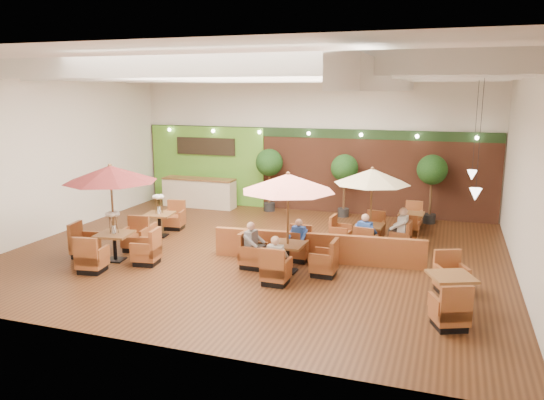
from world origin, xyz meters
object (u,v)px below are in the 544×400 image
at_px(table_0, 112,196).
at_px(diner_2, 253,240).
at_px(table_2, 372,193).
at_px(diner_1, 298,235).
at_px(booth_divider, 317,248).
at_px(service_counter, 199,193).
at_px(table_5, 411,224).
at_px(topiary_0, 269,165).
at_px(diner_0, 276,255).
at_px(topiary_2, 432,172).
at_px(table_3, 159,221).
at_px(table_4, 450,293).
at_px(diner_4, 401,225).
at_px(topiary_1, 344,170).
at_px(table_1, 288,204).
at_px(diner_3, 366,230).

bearing_deg(table_0, diner_2, 1.82).
distance_m(table_2, diner_1, 2.74).
bearing_deg(booth_divider, table_0, -167.55).
xyz_separation_m(service_counter, table_5, (8.48, -1.48, -0.24)).
relative_size(table_5, topiary_0, 0.97).
distance_m(diner_0, diner_2, 1.37).
bearing_deg(diner_1, topiary_2, -113.49).
height_order(table_3, topiary_2, topiary_2).
bearing_deg(table_4, table_5, 78.65).
bearing_deg(diner_4, diner_0, 153.44).
xyz_separation_m(service_counter, topiary_1, (5.89, 0.20, 1.17)).
bearing_deg(table_1, topiary_2, 64.66).
bearing_deg(table_0, table_2, 20.57).
height_order(table_2, diner_0, table_2).
xyz_separation_m(table_0, table_3, (-0.13, 2.61, -1.35)).
distance_m(diner_3, diner_4, 1.27).
xyz_separation_m(service_counter, table_1, (5.74, -6.38, 1.22)).
bearing_deg(topiary_0, diner_3, -45.52).
height_order(topiary_0, diner_4, topiary_0).
xyz_separation_m(table_2, diner_1, (-1.70, -1.93, -0.96)).
xyz_separation_m(table_2, diner_2, (-2.67, -2.90, -0.93)).
bearing_deg(table_1, booth_divider, 63.61).
xyz_separation_m(table_4, diner_1, (-4.05, 2.16, 0.35)).
relative_size(table_1, table_2, 1.08).
bearing_deg(table_4, booth_divider, 124.20).
distance_m(topiary_1, diner_4, 4.52).
xyz_separation_m(topiary_0, topiary_1, (2.95, 0.00, -0.07)).
height_order(table_1, diner_3, table_1).
xyz_separation_m(topiary_2, diner_2, (-4.24, -6.58, -1.08)).
bearing_deg(diner_0, table_4, -6.56).
bearing_deg(diner_4, table_3, 104.66).
bearing_deg(topiary_1, diner_3, -71.35).
bearing_deg(table_0, diner_0, -11.65).
bearing_deg(booth_divider, table_2, 52.68).
distance_m(table_0, table_2, 7.44).
height_order(service_counter, topiary_2, topiary_2).
xyz_separation_m(table_2, table_4, (2.35, -4.08, -1.31)).
distance_m(topiary_0, diner_3, 6.50).
bearing_deg(table_2, diner_4, 5.05).
distance_m(topiary_0, topiary_2, 6.06).
distance_m(booth_divider, topiary_0, 6.62).
height_order(booth_divider, diner_3, diner_3).
height_order(table_2, table_3, table_2).
height_order(table_1, table_3, table_1).
bearing_deg(diner_2, table_0, -72.62).
bearing_deg(table_4, service_counter, 118.85).
relative_size(table_1, diner_1, 3.67).
bearing_deg(table_5, diner_4, -91.74).
bearing_deg(table_2, topiary_0, 145.75).
bearing_deg(table_5, diner_0, -112.59).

